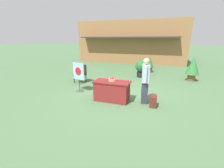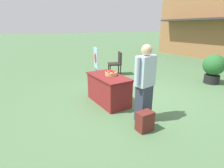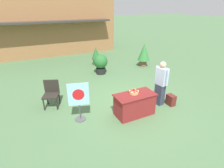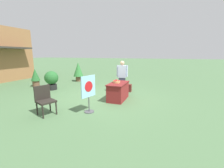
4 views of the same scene
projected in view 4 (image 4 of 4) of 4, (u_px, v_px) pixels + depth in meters
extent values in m
plane|color=#4C7047|center=(106.00, 97.00, 7.51)|extent=(120.00, 120.00, 0.00)
cube|color=maroon|center=(118.00, 92.00, 6.97)|extent=(1.34, 0.68, 0.76)
cube|color=maroon|center=(118.00, 83.00, 6.89)|extent=(1.43, 0.72, 0.04)
cylinder|color=tan|center=(116.00, 82.00, 6.90)|extent=(0.33, 0.33, 0.10)
sphere|color=red|center=(117.00, 80.00, 7.00)|extent=(0.08, 0.08, 0.08)
sphere|color=red|center=(115.00, 81.00, 6.97)|extent=(0.08, 0.08, 0.08)
sphere|color=red|center=(114.00, 81.00, 6.89)|extent=(0.08, 0.08, 0.08)
sphere|color=red|center=(115.00, 81.00, 6.79)|extent=(0.08, 0.08, 0.08)
sphere|color=red|center=(118.00, 81.00, 6.82)|extent=(0.08, 0.08, 0.08)
sphere|color=red|center=(119.00, 81.00, 6.91)|extent=(0.08, 0.08, 0.08)
sphere|color=#A30F14|center=(116.00, 80.00, 6.87)|extent=(0.08, 0.08, 0.08)
sphere|color=red|center=(116.00, 80.00, 6.88)|extent=(0.08, 0.08, 0.08)
sphere|color=red|center=(117.00, 80.00, 6.91)|extent=(0.08, 0.08, 0.08)
cube|color=#33384C|center=(122.00, 85.00, 8.19)|extent=(0.29, 0.37, 0.84)
cube|color=silver|center=(122.00, 72.00, 8.04)|extent=(0.32, 0.45, 0.66)
sphere|color=tan|center=(122.00, 63.00, 7.95)|extent=(0.23, 0.23, 0.23)
cylinder|color=silver|center=(127.00, 71.00, 7.98)|extent=(0.09, 0.09, 0.61)
cylinder|color=silver|center=(117.00, 71.00, 8.09)|extent=(0.09, 0.09, 0.61)
cube|color=maroon|center=(128.00, 88.00, 8.48)|extent=(0.24, 0.34, 0.42)
cylinder|color=#4C4C51|center=(89.00, 112.00, 5.54)|extent=(0.36, 0.36, 0.03)
cylinder|color=#4C4C51|center=(89.00, 104.00, 5.48)|extent=(0.04, 0.04, 0.55)
cube|color=#99D1EA|center=(88.00, 86.00, 5.35)|extent=(0.66, 0.22, 0.78)
cylinder|color=red|center=(89.00, 86.00, 5.34)|extent=(0.37, 0.11, 0.38)
cylinder|color=#28231E|center=(56.00, 108.00, 5.28)|extent=(0.05, 0.05, 0.46)
cylinder|color=#28231E|center=(43.00, 112.00, 4.93)|extent=(0.05, 0.05, 0.46)
cylinder|color=#28231E|center=(50.00, 105.00, 5.59)|extent=(0.05, 0.05, 0.46)
cylinder|color=#28231E|center=(37.00, 109.00, 5.24)|extent=(0.05, 0.05, 0.46)
cube|color=#28231E|center=(46.00, 101.00, 5.21)|extent=(0.72, 0.72, 0.06)
cube|color=#28231E|center=(42.00, 92.00, 5.31)|extent=(0.53, 0.26, 0.50)
cylinder|color=brown|center=(36.00, 84.00, 9.82)|extent=(0.42, 0.42, 0.38)
cone|color=#28662D|center=(35.00, 75.00, 9.71)|extent=(0.55, 0.55, 0.78)
cylinder|color=black|center=(52.00, 87.00, 8.95)|extent=(0.55, 0.55, 0.33)
sphere|color=#28662D|center=(51.00, 78.00, 8.84)|extent=(0.79, 0.79, 0.79)
cylinder|color=brown|center=(79.00, 79.00, 11.70)|extent=(0.43, 0.43, 0.39)
cone|color=#337A38|center=(78.00, 69.00, 11.56)|extent=(0.75, 0.75, 1.06)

